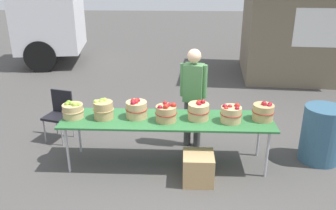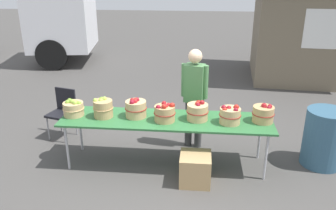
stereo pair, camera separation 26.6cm
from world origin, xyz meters
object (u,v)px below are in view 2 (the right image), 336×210
object	(u,v)px
apple_basket_green_0	(74,108)
folding_chair	(63,109)
apple_basket_green_1	(103,108)
market_table	(166,121)
apple_basket_red_2	(198,112)
apple_basket_red_1	(165,113)
apple_basket_red_0	(136,108)
vendor_adult	(194,91)
trash_barrel	(324,138)
apple_basket_red_4	(263,114)
apple_basket_red_3	(230,115)
produce_crate	(195,169)

from	to	relation	value
apple_basket_green_0	folding_chair	xyz separation A→B (m)	(-0.51, 0.78, -0.36)
apple_basket_green_1	apple_basket_green_0	bearing A→B (deg)	178.41
market_table	apple_basket_red_2	distance (m)	0.48
apple_basket_red_1	apple_basket_green_0	bearing A→B (deg)	176.91
apple_basket_red_0	apple_basket_red_1	distance (m)	0.46
apple_basket_green_0	vendor_adult	distance (m)	1.89
vendor_adult	trash_barrel	bearing A→B (deg)	-177.85
apple_basket_green_1	apple_basket_red_4	world-z (taller)	apple_basket_green_1
apple_basket_red_0	apple_basket_red_4	xyz separation A→B (m)	(1.85, -0.01, -0.01)
market_table	apple_basket_red_3	distance (m)	0.93
apple_basket_red_1	apple_basket_red_3	xyz separation A→B (m)	(0.93, 0.01, -0.00)
apple_basket_green_0	trash_barrel	world-z (taller)	apple_basket_green_0
apple_basket_red_4	folding_chair	world-z (taller)	apple_basket_red_4
apple_basket_red_1	apple_basket_red_2	xyz separation A→B (m)	(0.47, 0.09, -0.00)
apple_basket_red_4	apple_basket_red_1	bearing A→B (deg)	-175.74
market_table	folding_chair	bearing A→B (deg)	157.53
market_table	folding_chair	world-z (taller)	folding_chair
apple_basket_red_2	produce_crate	world-z (taller)	apple_basket_red_2
vendor_adult	apple_basket_green_1	bearing A→B (deg)	38.80
produce_crate	trash_barrel	bearing A→B (deg)	19.54
produce_crate	apple_basket_red_4	bearing A→B (deg)	27.90
apple_basket_green_0	apple_basket_red_3	world-z (taller)	apple_basket_red_3
vendor_adult	produce_crate	size ratio (longest dim) A/B	3.88
apple_basket_red_0	produce_crate	size ratio (longest dim) A/B	0.77
apple_basket_red_4	vendor_adult	size ratio (longest dim) A/B	0.19
apple_basket_green_1	apple_basket_red_1	distance (m)	0.93
apple_basket_red_3	apple_basket_red_2	bearing A→B (deg)	170.50
apple_basket_green_0	apple_basket_red_1	distance (m)	1.38
apple_basket_red_2	apple_basket_red_3	bearing A→B (deg)	-9.50
market_table	apple_basket_green_0	world-z (taller)	apple_basket_green_0
market_table	apple_basket_red_4	world-z (taller)	apple_basket_red_4
apple_basket_red_0	folding_chair	world-z (taller)	apple_basket_red_0
apple_basket_red_0	apple_basket_red_2	world-z (taller)	apple_basket_red_0
apple_basket_green_0	trash_barrel	size ratio (longest dim) A/B	0.36
folding_chair	apple_basket_red_1	bearing A→B (deg)	-8.62
apple_basket_green_1	apple_basket_red_4	xyz separation A→B (m)	(2.33, 0.04, -0.01)
apple_basket_green_0	trash_barrel	bearing A→B (deg)	3.19
apple_basket_red_2	apple_basket_red_4	world-z (taller)	apple_basket_red_2
market_table	apple_basket_red_1	size ratio (longest dim) A/B	9.77
market_table	apple_basket_red_4	distance (m)	1.40
market_table	vendor_adult	world-z (taller)	vendor_adult
apple_basket_green_0	apple_basket_red_0	distance (m)	0.94
apple_basket_red_0	trash_barrel	size ratio (longest dim) A/B	0.37
apple_basket_green_1	apple_basket_red_1	xyz separation A→B (m)	(0.92, -0.06, -0.01)
apple_basket_green_0	apple_basket_red_4	distance (m)	2.78
folding_chair	produce_crate	distance (m)	2.68
apple_basket_red_0	apple_basket_red_3	xyz separation A→B (m)	(1.37, -0.10, -0.01)
apple_basket_red_2	apple_basket_red_4	bearing A→B (deg)	0.88
apple_basket_red_0	vendor_adult	distance (m)	1.03
vendor_adult	produce_crate	xyz separation A→B (m)	(0.06, -1.08, -0.76)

